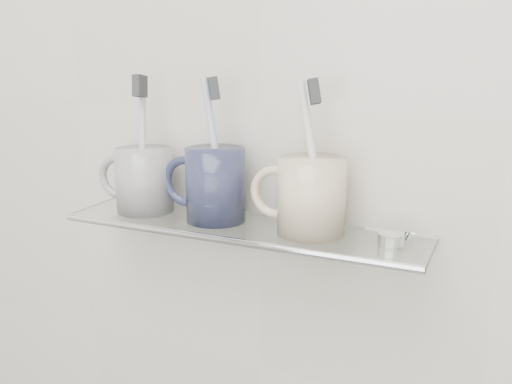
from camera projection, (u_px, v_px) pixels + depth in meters
The scene contains 18 objects.
wall_back at pixel (260, 109), 0.79m from camera, with size 2.50×2.50×0.00m, color beige.
shelf_glass at pixel (242, 228), 0.77m from camera, with size 0.50×0.12×0.01m, color silver.
shelf_rail at pixel (223, 240), 0.72m from camera, with size 0.01×0.01×0.50m, color silver.
bracket_left at pixel (135, 209), 0.90m from camera, with size 0.02×0.02×0.03m, color silver.
bracket_right at pixel (404, 246), 0.73m from camera, with size 0.02×0.02×0.03m, color silver.
mug_left at pixel (144, 180), 0.83m from camera, with size 0.08×0.08×0.09m, color white.
mug_left_handle at pixel (118, 177), 0.85m from camera, with size 0.07×0.07×0.01m, color white.
toothbrush_left at pixel (143, 143), 0.81m from camera, with size 0.01×0.01×0.19m, color #ABB1BF.
bristles_left at pixel (140, 86), 0.79m from camera, with size 0.01×0.02×0.03m, color #2A2B2E.
mug_center at pixel (216, 185), 0.78m from camera, with size 0.08×0.08×0.10m, color #171C30.
mug_center_handle at pixel (186, 182), 0.80m from camera, with size 0.07×0.07×0.01m, color #171C30.
toothbrush_center at pixel (215, 148), 0.77m from camera, with size 0.01×0.01×0.19m, color #9FAFCB.
bristles_center at pixel (214, 88), 0.75m from camera, with size 0.01×0.02×0.03m, color #2A2B2E.
mug_right at pixel (312, 196), 0.73m from camera, with size 0.09×0.09×0.10m, color beige.
mug_right_handle at pixel (275, 192), 0.75m from camera, with size 0.07×0.07×0.01m, color beige.
toothbrush_right at pixel (313, 156), 0.71m from camera, with size 0.01×0.01×0.19m, color white.
bristles_right at pixel (314, 92), 0.69m from camera, with size 0.01×0.02×0.03m, color #2A2B2E.
chrome_cap at pixel (391, 239), 0.69m from camera, with size 0.03×0.03×0.01m, color silver.
Camera 1 is at (0.32, 0.37, 1.33)m, focal length 40.00 mm.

